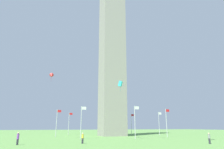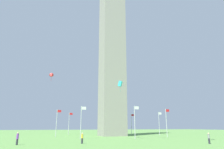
{
  "view_description": "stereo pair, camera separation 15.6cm",
  "coord_description": "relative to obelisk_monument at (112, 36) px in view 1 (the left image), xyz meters",
  "views": [
    {
      "loc": [
        -19.15,
        -56.36,
        2.52
      ],
      "look_at": [
        0.0,
        0.0,
        17.96
      ],
      "focal_mm": 32.39,
      "sensor_mm": 36.0,
      "label": 1
    },
    {
      "loc": [
        -19.0,
        -56.41,
        2.52
      ],
      "look_at": [
        0.0,
        0.0,
        17.96
      ],
      "focal_mm": 32.39,
      "sensor_mm": 36.0,
      "label": 2
    }
  ],
  "objects": [
    {
      "name": "flagpole_ne",
      "position": [
        10.98,
        10.92,
        -27.01
      ],
      "size": [
        1.12,
        0.14,
        7.03
      ],
      "color": "silver",
      "rests_on": "ground"
    },
    {
      "name": "kite_cyan_box",
      "position": [
        -2.96,
        -14.55,
        -18.94
      ],
      "size": [
        1.16,
        1.13,
        2.53
      ],
      "color": "#33C6D1"
    },
    {
      "name": "obelisk_monument",
      "position": [
        0.0,
        0.0,
        0.0
      ],
      "size": [
        6.8,
        6.8,
        61.81
      ],
      "color": "gray",
      "rests_on": "ground"
    },
    {
      "name": "ground_plane",
      "position": [
        0.0,
        0.0,
        -30.9
      ],
      "size": [
        260.0,
        260.0,
        0.0
      ],
      "primitive_type": "plane",
      "color": "#609347"
    },
    {
      "name": "flagpole_nw",
      "position": [
        10.98,
        -10.92,
        -27.01
      ],
      "size": [
        1.12,
        0.14,
        7.03
      ],
      "color": "silver",
      "rests_on": "ground"
    },
    {
      "name": "flagpole_se",
      "position": [
        -10.85,
        10.92,
        -27.01
      ],
      "size": [
        1.12,
        0.14,
        7.03
      ],
      "color": "silver",
      "rests_on": "ground"
    },
    {
      "name": "person_gray_shirt",
      "position": [
        5.29,
        -30.61,
        -30.1
      ],
      "size": [
        0.32,
        0.32,
        1.63
      ],
      "rotation": [
        0.0,
        0.0,
        1.9
      ],
      "color": "#2D2D38",
      "rests_on": "ground"
    },
    {
      "name": "person_purple_shirt",
      "position": [
        -22.2,
        -23.33,
        -30.02
      ],
      "size": [
        0.32,
        0.32,
        1.79
      ],
      "rotation": [
        0.0,
        0.0,
        0.45
      ],
      "color": "#2D2D38",
      "rests_on": "ground"
    },
    {
      "name": "kite_red_delta",
      "position": [
        -17.9,
        -9.92,
        -17.15
      ],
      "size": [
        1.02,
        1.31,
        1.96
      ],
      "color": "red"
    },
    {
      "name": "flagpole_w",
      "position": [
        0.07,
        -15.44,
        -27.01
      ],
      "size": [
        1.12,
        0.14,
        7.03
      ],
      "color": "silver",
      "rests_on": "ground"
    },
    {
      "name": "flagpole_e",
      "position": [
        0.07,
        15.44,
        -27.01
      ],
      "size": [
        1.12,
        0.14,
        7.03
      ],
      "color": "silver",
      "rests_on": "ground"
    },
    {
      "name": "flagpole_s",
      "position": [
        -15.37,
        0.0,
        -27.01
      ],
      "size": [
        1.12,
        0.14,
        7.03
      ],
      "color": "silver",
      "rests_on": "ground"
    },
    {
      "name": "flagpole_sw",
      "position": [
        -10.85,
        -10.92,
        -27.01
      ],
      "size": [
        1.12,
        0.14,
        7.03
      ],
      "color": "silver",
      "rests_on": "ground"
    },
    {
      "name": "flagpole_n",
      "position": [
        15.51,
        0.0,
        -27.01
      ],
      "size": [
        1.12,
        0.14,
        7.03
      ],
      "color": "silver",
      "rests_on": "ground"
    },
    {
      "name": "person_yellow_shirt",
      "position": [
        -12.94,
        -23.9,
        -30.1
      ],
      "size": [
        0.32,
        0.32,
        1.62
      ],
      "rotation": [
        0.0,
        0.0,
        0.82
      ],
      "color": "#2D2D38",
      "rests_on": "ground"
    }
  ]
}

